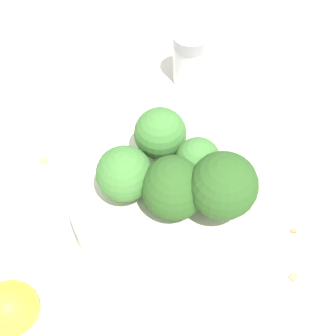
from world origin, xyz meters
The scene contains 12 objects.
ground_plane centered at (0.00, 0.00, 0.00)m, with size 3.00×3.00×0.00m, color silver.
bowl centered at (0.00, 0.00, 0.02)m, with size 0.18×0.18×0.04m, color silver.
broccoli_floret_0 centered at (0.00, -0.02, 0.06)m, with size 0.05×0.05×0.06m.
broccoli_floret_1 centered at (-0.04, 0.01, 0.06)m, with size 0.05×0.05×0.05m.
broccoli_floret_2 centered at (0.03, 0.00, 0.07)m, with size 0.04×0.04×0.05m.
broccoli_floret_3 centered at (0.01, 0.04, 0.07)m, with size 0.05×0.05×0.06m.
broccoli_floret_4 centered at (0.04, -0.03, 0.08)m, with size 0.06×0.06×0.07m.
pepper_shaker centered at (0.08, 0.16, 0.03)m, with size 0.04×0.04×0.07m.
lemon_wedge centered at (-0.15, -0.06, 0.02)m, with size 0.05×0.05×0.05m, color yellow.
almond_crumb_0 centered at (0.08, -0.10, 0.00)m, with size 0.01×0.01×0.01m, color tan.
almond_crumb_1 centered at (-0.10, 0.09, 0.00)m, with size 0.01×0.01×0.01m, color tan.
almond_crumb_2 centered at (0.10, -0.06, 0.00)m, with size 0.01×0.00×0.01m, color olive.
Camera 1 is at (-0.07, -0.21, 0.39)m, focal length 50.00 mm.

